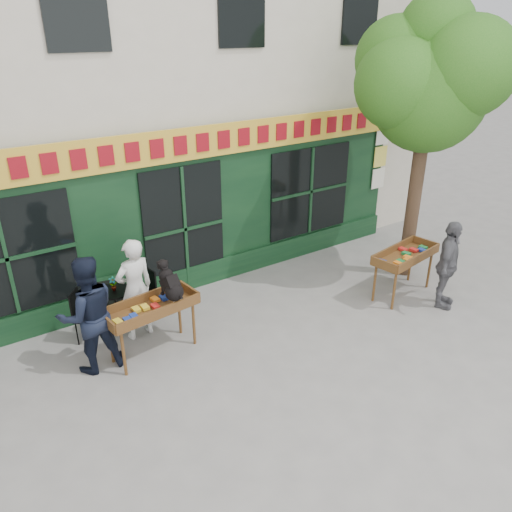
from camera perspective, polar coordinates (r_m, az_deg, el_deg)
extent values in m
plane|color=slate|center=(8.77, -0.69, -9.82)|extent=(80.00, 80.00, 0.00)
cube|color=beige|center=(12.65, -17.53, 23.92)|extent=(14.00, 7.00, 10.00)
cube|color=black|center=(9.92, -8.53, 4.62)|extent=(11.00, 0.16, 3.20)
cube|color=gold|center=(9.42, -8.74, 12.42)|extent=(11.00, 0.06, 0.60)
cube|color=maroon|center=(9.39, -8.63, 12.38)|extent=(9.60, 0.03, 0.34)
cube|color=black|center=(10.38, -7.82, -2.54)|extent=(11.00, 0.10, 0.50)
cube|color=black|center=(9.92, -8.18, 3.11)|extent=(1.70, 0.05, 2.50)
cube|color=black|center=(9.05, -26.63, -0.26)|extent=(2.20, 0.05, 2.00)
cube|color=black|center=(11.52, 6.20, 7.38)|extent=(2.20, 0.05, 2.00)
cube|color=silver|center=(13.00, 13.78, 8.62)|extent=(0.42, 0.02, 0.50)
cube|color=#E5D14C|center=(12.87, 14.03, 10.97)|extent=(0.42, 0.02, 0.50)
cube|color=silver|center=(12.75, 14.29, 13.36)|extent=(0.42, 0.02, 0.50)
cylinder|color=#382619|center=(10.88, 17.67, 6.67)|extent=(0.28, 0.28, 3.60)
sphere|color=#1D5914|center=(10.47, 19.13, 17.09)|extent=(2.20, 2.20, 2.20)
sphere|color=#1D5914|center=(11.18, 20.42, 18.89)|extent=(1.80, 1.80, 1.80)
sphere|color=#1D5914|center=(10.11, 16.17, 18.36)|extent=(1.70, 1.70, 1.70)
sphere|color=#1D5914|center=(10.24, 23.03, 19.21)|extent=(1.80, 1.80, 1.80)
sphere|color=#1D5914|center=(10.57, 15.83, 20.84)|extent=(1.60, 1.60, 1.60)
sphere|color=#1D5914|center=(10.54, 19.93, 23.08)|extent=(1.40, 1.40, 1.40)
cylinder|color=brown|center=(8.07, -14.89, -10.75)|extent=(0.05, 0.05, 0.80)
cylinder|color=brown|center=(8.58, -7.13, -7.68)|extent=(0.05, 0.05, 0.80)
cylinder|color=brown|center=(8.41, -16.28, -9.34)|extent=(0.05, 0.05, 0.80)
cylinder|color=brown|center=(8.90, -8.74, -6.50)|extent=(0.05, 0.05, 0.80)
cube|color=brown|center=(8.25, -11.90, -6.09)|extent=(1.56, 0.75, 0.05)
cube|color=brown|center=(7.99, -10.90, -6.43)|extent=(1.49, 0.21, 0.18)
cube|color=brown|center=(8.43, -12.93, -4.83)|extent=(1.49, 0.21, 0.18)
cube|color=brown|center=(8.22, -11.93, -5.73)|extent=(1.34, 0.55, 0.06)
imported|color=silver|center=(8.74, -13.65, -3.70)|extent=(0.71, 0.51, 1.83)
cylinder|color=brown|center=(9.86, 15.50, -3.86)|extent=(0.05, 0.05, 0.80)
cylinder|color=brown|center=(10.89, 19.18, -1.52)|extent=(0.05, 0.05, 0.80)
cylinder|color=brown|center=(10.05, 13.40, -3.01)|extent=(0.05, 0.05, 0.80)
cylinder|color=brown|center=(11.07, 17.22, -0.80)|extent=(0.05, 0.05, 0.80)
cube|color=brown|center=(10.28, 16.69, -0.16)|extent=(1.57, 0.80, 0.05)
cube|color=brown|center=(10.12, 18.13, -0.25)|extent=(1.49, 0.27, 0.18)
cube|color=brown|center=(10.38, 15.39, 0.74)|extent=(1.49, 0.27, 0.18)
cube|color=brown|center=(10.26, 16.73, 0.15)|extent=(1.35, 0.59, 0.06)
imported|color=#555559|center=(10.09, 21.04, -0.97)|extent=(1.10, 0.86, 1.74)
cylinder|color=black|center=(9.47, -15.40, -7.77)|extent=(0.36, 0.36, 0.03)
cylinder|color=black|center=(9.29, -15.65, -5.90)|extent=(0.04, 0.04, 0.72)
cylinder|color=black|center=(9.11, -15.91, -3.90)|extent=(0.60, 0.60, 0.03)
cube|color=black|center=(9.05, -18.76, -6.70)|extent=(0.50, 0.50, 0.03)
cube|color=black|center=(8.99, -19.99, -5.28)|extent=(0.24, 0.31, 0.50)
cylinder|color=black|center=(9.00, -17.98, -8.51)|extent=(0.02, 0.02, 0.44)
cylinder|color=black|center=(9.23, -17.37, -7.50)|extent=(0.02, 0.02, 0.44)
cylinder|color=black|center=(9.11, -19.77, -8.37)|extent=(0.02, 0.02, 0.44)
cylinder|color=black|center=(9.34, -19.12, -7.38)|extent=(0.02, 0.02, 0.44)
cube|color=black|center=(9.44, -12.67, -4.51)|extent=(0.41, 0.41, 0.03)
cube|color=black|center=(9.40, -11.93, -2.86)|extent=(0.08, 0.36, 0.50)
cylinder|color=black|center=(9.61, -13.77, -5.66)|extent=(0.02, 0.02, 0.44)
cylinder|color=black|center=(9.38, -12.86, -6.37)|extent=(0.02, 0.02, 0.44)
cylinder|color=black|center=(9.73, -12.24, -5.08)|extent=(0.02, 0.02, 0.44)
cylinder|color=black|center=(9.51, -11.31, -5.77)|extent=(0.02, 0.02, 0.44)
imported|color=gray|center=(9.04, -16.02, -3.07)|extent=(0.17, 0.14, 0.27)
imported|color=black|center=(8.09, -18.60, -6.41)|extent=(0.96, 0.76, 1.93)
cube|color=black|center=(9.70, -16.12, -4.44)|extent=(0.58, 0.27, 0.79)
cube|color=black|center=(9.68, -16.08, -4.49)|extent=(0.48, 0.23, 0.65)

